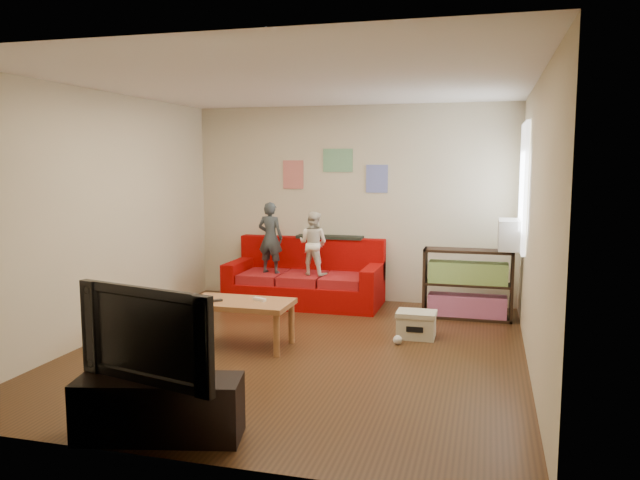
% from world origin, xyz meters
% --- Properties ---
extents(room_shell, '(4.52, 5.02, 2.72)m').
position_xyz_m(room_shell, '(0.00, 0.00, 1.35)').
color(room_shell, '#442914').
rests_on(room_shell, ground).
extents(sofa, '(2.07, 0.95, 0.91)m').
position_xyz_m(sofa, '(-0.54, 2.07, 0.31)').
color(sofa, '#980502').
rests_on(sofa, ground).
extents(child_a, '(0.37, 0.26, 0.96)m').
position_xyz_m(child_a, '(-0.99, 1.90, 0.91)').
color(child_a, '#30373A').
rests_on(child_a, sofa).
extents(child_b, '(0.47, 0.40, 0.85)m').
position_xyz_m(child_b, '(-0.39, 1.90, 0.86)').
color(child_b, silver).
rests_on(child_b, sofa).
extents(coffee_table, '(1.08, 0.60, 0.49)m').
position_xyz_m(coffee_table, '(-0.65, -0.02, 0.42)').
color(coffee_table, '#A3693B').
rests_on(coffee_table, ground).
extents(remote, '(0.17, 0.17, 0.02)m').
position_xyz_m(remote, '(-0.90, -0.14, 0.50)').
color(remote, black).
rests_on(remote, coffee_table).
extents(game_controller, '(0.16, 0.10, 0.03)m').
position_xyz_m(game_controller, '(-0.45, 0.03, 0.50)').
color(game_controller, white).
rests_on(game_controller, coffee_table).
extents(bookshelf, '(1.08, 0.32, 0.86)m').
position_xyz_m(bookshelf, '(1.62, 1.80, 0.39)').
color(bookshelf, black).
rests_on(bookshelf, ground).
extents(window, '(0.04, 1.08, 1.48)m').
position_xyz_m(window, '(2.22, 1.65, 1.64)').
color(window, white).
rests_on(window, room_shell).
extents(ac_unit, '(0.28, 0.55, 0.35)m').
position_xyz_m(ac_unit, '(2.10, 1.65, 1.08)').
color(ac_unit, '#B7B2A3').
rests_on(ac_unit, window).
extents(artwork_left, '(0.30, 0.01, 0.40)m').
position_xyz_m(artwork_left, '(-0.85, 2.48, 1.75)').
color(artwork_left, '#D87266').
rests_on(artwork_left, room_shell).
extents(artwork_center, '(0.42, 0.01, 0.32)m').
position_xyz_m(artwork_center, '(-0.20, 2.48, 1.95)').
color(artwork_center, '#72B27F').
rests_on(artwork_center, room_shell).
extents(artwork_right, '(0.30, 0.01, 0.38)m').
position_xyz_m(artwork_right, '(0.35, 2.48, 1.70)').
color(artwork_right, '#727FCC').
rests_on(artwork_right, room_shell).
extents(file_box, '(0.43, 0.33, 0.30)m').
position_xyz_m(file_box, '(1.11, 0.77, 0.15)').
color(file_box, beige).
rests_on(file_box, ground).
extents(tv_stand, '(1.21, 0.63, 0.43)m').
position_xyz_m(tv_stand, '(-0.35, -2.22, 0.22)').
color(tv_stand, black).
rests_on(tv_stand, ground).
extents(television, '(1.16, 0.43, 0.67)m').
position_xyz_m(television, '(-0.35, -2.22, 0.77)').
color(television, black).
rests_on(television, tv_stand).
extents(tissue, '(0.11, 0.11, 0.10)m').
position_xyz_m(tissue, '(0.95, 0.47, 0.05)').
color(tissue, silver).
rests_on(tissue, ground).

